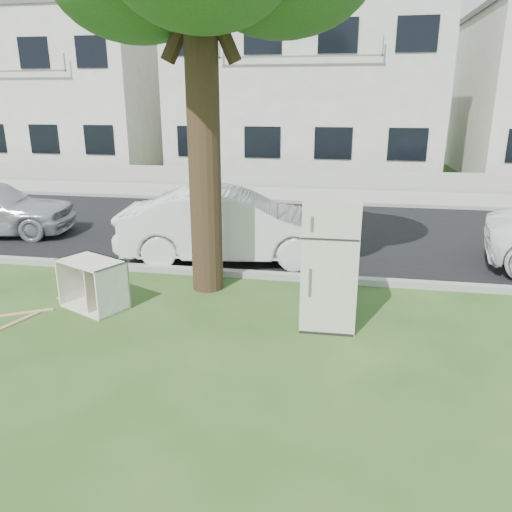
# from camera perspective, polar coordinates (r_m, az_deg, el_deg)

# --- Properties ---
(ground) EXTENTS (120.00, 120.00, 0.00)m
(ground) POSITION_cam_1_polar(r_m,az_deg,el_deg) (7.26, -6.18, -8.83)
(ground) COLOR #254518
(road) EXTENTS (120.00, 7.00, 0.01)m
(road) POSITION_cam_1_polar(r_m,az_deg,el_deg) (12.78, 1.27, 2.98)
(road) COLOR black
(road) RESTS_ON ground
(kerb_near) EXTENTS (120.00, 0.18, 0.12)m
(kerb_near) POSITION_cam_1_polar(r_m,az_deg,el_deg) (9.45, -2.07, -2.37)
(kerb_near) COLOR gray
(kerb_near) RESTS_ON ground
(kerb_far) EXTENTS (120.00, 0.18, 0.12)m
(kerb_far) POSITION_cam_1_polar(r_m,az_deg,el_deg) (16.21, 3.23, 6.05)
(kerb_far) COLOR gray
(kerb_far) RESTS_ON ground
(sidewalk) EXTENTS (120.00, 2.80, 0.01)m
(sidewalk) POSITION_cam_1_polar(r_m,az_deg,el_deg) (17.63, 3.81, 6.98)
(sidewalk) COLOR gray
(sidewalk) RESTS_ON ground
(low_wall) EXTENTS (120.00, 0.15, 0.70)m
(low_wall) POSITION_cam_1_polar(r_m,az_deg,el_deg) (19.14, 4.38, 8.84)
(low_wall) COLOR gray
(low_wall) RESTS_ON ground
(townhouse_left) EXTENTS (10.20, 8.16, 7.04)m
(townhouse_left) POSITION_cam_1_polar(r_m,az_deg,el_deg) (27.50, -21.19, 17.03)
(townhouse_left) COLOR silver
(townhouse_left) RESTS_ON ground
(townhouse_center) EXTENTS (11.22, 8.16, 7.44)m
(townhouse_center) POSITION_cam_1_polar(r_m,az_deg,el_deg) (23.81, 5.87, 18.64)
(townhouse_center) COLOR silver
(townhouse_center) RESTS_ON ground
(fridge) EXTENTS (0.80, 0.74, 1.91)m
(fridge) POSITION_cam_1_polar(r_m,az_deg,el_deg) (7.24, 8.43, -0.83)
(fridge) COLOR silver
(fridge) RESTS_ON ground
(cabinet) EXTENTS (1.18, 1.00, 0.79)m
(cabinet) POSITION_cam_1_polar(r_m,az_deg,el_deg) (8.36, -18.10, -3.08)
(cabinet) COLOR silver
(cabinet) RESTS_ON ground
(plank_a) EXTENTS (0.89, 0.58, 0.02)m
(plank_a) POSITION_cam_1_polar(r_m,az_deg,el_deg) (8.66, -25.39, -5.96)
(plank_a) COLOR tan
(plank_a) RESTS_ON ground
(plank_b) EXTENTS (0.79, 0.54, 0.02)m
(plank_b) POSITION_cam_1_polar(r_m,az_deg,el_deg) (8.70, -20.26, -5.21)
(plank_b) COLOR tan
(plank_b) RESTS_ON ground
(plank_c) EXTENTS (0.30, 0.74, 0.02)m
(plank_c) POSITION_cam_1_polar(r_m,az_deg,el_deg) (8.39, -25.48, -6.71)
(plank_c) COLOR #9C7E57
(plank_c) RESTS_ON ground
(car_center) EXTENTS (4.66, 2.18, 1.48)m
(car_center) POSITION_cam_1_polar(r_m,az_deg,el_deg) (10.25, -2.91, 3.54)
(car_center) COLOR silver
(car_center) RESTS_ON ground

